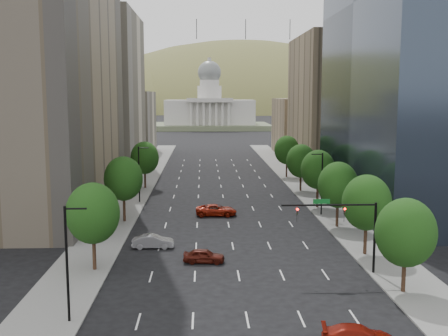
{
  "coord_description": "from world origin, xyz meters",
  "views": [
    {
      "loc": [
        -3.31,
        -18.56,
        17.1
      ],
      "look_at": [
        -0.72,
        47.15,
        8.0
      ],
      "focal_mm": 42.56,
      "sensor_mm": 36.0,
      "label": 1
    }
  ],
  "objects": [
    {
      "name": "filler_right",
      "position": [
        25.0,
        133.0,
        8.0
      ],
      "size": [
        14.0,
        26.0,
        16.0
      ],
      "primitive_type": "cube",
      "color": "#8C7759",
      "rests_on": "ground"
    },
    {
      "name": "sidewalk_right",
      "position": [
        15.5,
        60.0,
        0.07
      ],
      "size": [
        6.0,
        200.0,
        0.15
      ],
      "primitive_type": "cube",
      "color": "slate",
      "rests_on": "ground"
    },
    {
      "name": "tower_glass_right",
      "position": [
        26.0,
        58.0,
        30.0
      ],
      "size": [
        16.0,
        38.0,
        60.0
      ],
      "primitive_type": "cube",
      "color": "black",
      "rests_on": "ground"
    },
    {
      "name": "tree_right_1",
      "position": [
        14.0,
        36.0,
        5.75
      ],
      "size": [
        5.2,
        5.2,
        8.75
      ],
      "color": "#382316",
      "rests_on": "ground"
    },
    {
      "name": "car_maroon",
      "position": [
        -3.29,
        34.1,
        0.72
      ],
      "size": [
        4.37,
        2.08,
        1.44
      ],
      "primitive_type": "imported",
      "rotation": [
        0.0,
        0.0,
        1.48
      ],
      "color": "#47130B",
      "rests_on": "ground"
    },
    {
      "name": "car_silver",
      "position": [
        -9.0,
        39.56,
        0.77
      ],
      "size": [
        4.67,
        1.69,
        1.53
      ],
      "primitive_type": "imported",
      "rotation": [
        0.0,
        0.0,
        1.59
      ],
      "color": "gray",
      "rests_on": "ground"
    },
    {
      "name": "sidewalk_left",
      "position": [
        -15.5,
        60.0,
        0.07
      ],
      "size": [
        6.0,
        200.0,
        0.15
      ],
      "primitive_type": "cube",
      "color": "slate",
      "rests_on": "ground"
    },
    {
      "name": "traffic_signal",
      "position": [
        10.53,
        30.0,
        5.17
      ],
      "size": [
        9.12,
        0.4,
        7.38
      ],
      "color": "black",
      "rests_on": "ground"
    },
    {
      "name": "streetlight_ls",
      "position": [
        -13.44,
        20.0,
        4.84
      ],
      "size": [
        1.7,
        0.2,
        9.0
      ],
      "color": "black",
      "rests_on": "ground"
    },
    {
      "name": "streetlight_ln",
      "position": [
        -13.44,
        65.0,
        4.84
      ],
      "size": [
        1.7,
        0.2,
        9.0
      ],
      "color": "black",
      "rests_on": "ground"
    },
    {
      "name": "tree_right_5",
      "position": [
        14.0,
        90.0,
        5.75
      ],
      "size": [
        5.2,
        5.2,
        8.75
      ],
      "color": "#382316",
      "rests_on": "ground"
    },
    {
      "name": "filler_left",
      "position": [
        -25.0,
        136.0,
        9.0
      ],
      "size": [
        14.0,
        26.0,
        18.0
      ],
      "primitive_type": "cube",
      "color": "beige",
      "rests_on": "ground"
    },
    {
      "name": "tree_left_0",
      "position": [
        -14.0,
        32.0,
        5.75
      ],
      "size": [
        5.2,
        5.2,
        8.75
      ],
      "color": "#382316",
      "rests_on": "ground"
    },
    {
      "name": "parking_tan_right",
      "position": [
        25.0,
        100.0,
        15.0
      ],
      "size": [
        14.0,
        30.0,
        30.0
      ],
      "primitive_type": "cube",
      "color": "#8C7759",
      "rests_on": "ground"
    },
    {
      "name": "car_red_near",
      "position": [
        7.25,
        15.36,
        0.73
      ],
      "size": [
        5.24,
        2.68,
        1.45
      ],
      "primitive_type": "imported",
      "rotation": [
        0.0,
        0.0,
        1.44
      ],
      "color": "maroon",
      "rests_on": "ground"
    },
    {
      "name": "tree_right_2",
      "position": [
        14.0,
        48.0,
        5.6
      ],
      "size": [
        5.2,
        5.2,
        8.61
      ],
      "color": "#382316",
      "rests_on": "ground"
    },
    {
      "name": "tree_right_4",
      "position": [
        14.0,
        74.0,
        5.46
      ],
      "size": [
        5.2,
        5.2,
        8.46
      ],
      "color": "#382316",
      "rests_on": "ground"
    },
    {
      "name": "midrise_cream_left",
      "position": [
        -25.0,
        103.0,
        17.5
      ],
      "size": [
        14.0,
        30.0,
        35.0
      ],
      "primitive_type": "cube",
      "color": "beige",
      "rests_on": "ground"
    },
    {
      "name": "tree_right_3",
      "position": [
        14.0,
        60.0,
        5.89
      ],
      "size": [
        5.2,
        5.2,
        8.89
      ],
      "color": "#382316",
      "rests_on": "ground"
    },
    {
      "name": "foothills",
      "position": [
        34.67,
        599.39,
        -37.78
      ],
      "size": [
        720.0,
        413.0,
        263.0
      ],
      "color": "olive",
      "rests_on": "ground"
    },
    {
      "name": "tree_left_2",
      "position": [
        -14.0,
        78.0,
        5.68
      ],
      "size": [
        5.2,
        5.2,
        8.68
      ],
      "color": "#382316",
      "rests_on": "ground"
    },
    {
      "name": "capitol",
      "position": [
        0.0,
        249.71,
        8.58
      ],
      "size": [
        60.0,
        40.0,
        35.2
      ],
      "color": "#596647",
      "rests_on": "ground"
    },
    {
      "name": "tree_right_0",
      "position": [
        14.0,
        25.0,
        5.39
      ],
      "size": [
        5.2,
        5.2,
        8.39
      ],
      "color": "#382316",
      "rests_on": "ground"
    },
    {
      "name": "tree_left_1",
      "position": [
        -14.0,
        52.0,
        5.96
      ],
      "size": [
        5.2,
        5.2,
        8.97
      ],
      "color": "#382316",
      "rests_on": "ground"
    },
    {
      "name": "car_red_far",
      "position": [
        -1.5,
        55.45,
        0.81
      ],
      "size": [
        5.92,
        2.93,
        1.61
      ],
      "primitive_type": "imported",
      "rotation": [
        0.0,
        0.0,
        1.53
      ],
      "color": "maroon",
      "rests_on": "ground"
    },
    {
      "name": "streetlight_rn",
      "position": [
        13.44,
        55.0,
        4.84
      ],
      "size": [
        1.7,
        0.2,
        9.0
      ],
      "color": "black",
      "rests_on": "ground"
    }
  ]
}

